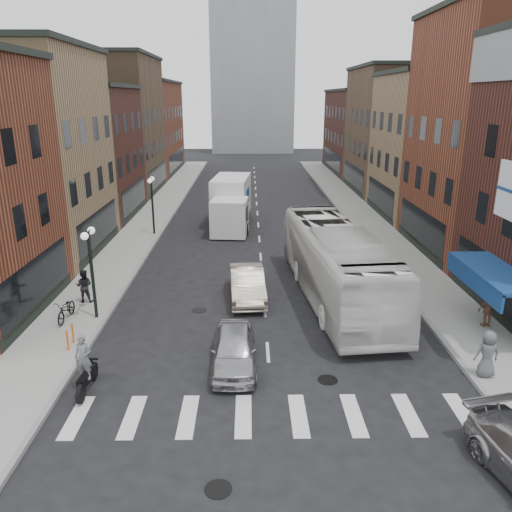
{
  "coord_description": "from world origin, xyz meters",
  "views": [
    {
      "loc": [
        -0.7,
        -16.09,
        9.35
      ],
      "look_at": [
        -0.38,
        6.27,
        2.2
      ],
      "focal_mm": 35.0,
      "sensor_mm": 36.0,
      "label": 1
    }
  ],
  "objects_px": {
    "bike_rack": "(70,337)",
    "sedan_left_far": "(247,284)",
    "ped_right_b": "(488,309)",
    "ped_right_c": "(487,354)",
    "ped_left_solo": "(84,286)",
    "motorcycle_rider": "(85,366)",
    "box_truck": "(231,203)",
    "transit_bus": "(336,263)",
    "streetlamp_far": "(152,195)",
    "sedan_left_near": "(234,349)",
    "parked_bicycle": "(66,309)",
    "streetlamp_near": "(90,257)"
  },
  "relations": [
    {
      "from": "bike_rack",
      "to": "ped_right_b",
      "type": "bearing_deg",
      "value": 5.18
    },
    {
      "from": "bike_rack",
      "to": "motorcycle_rider",
      "type": "relative_size",
      "value": 0.39
    },
    {
      "from": "ped_right_b",
      "to": "streetlamp_far",
      "type": "bearing_deg",
      "value": -51.83
    },
    {
      "from": "bike_rack",
      "to": "ped_left_solo",
      "type": "xyz_separation_m",
      "value": [
        -0.82,
        4.45,
        0.39
      ]
    },
    {
      "from": "box_truck",
      "to": "ped_right_b",
      "type": "xyz_separation_m",
      "value": [
        11.3,
        -17.69,
        -0.84
      ]
    },
    {
      "from": "streetlamp_far",
      "to": "ped_right_b",
      "type": "relative_size",
      "value": 2.66
    },
    {
      "from": "box_truck",
      "to": "transit_bus",
      "type": "xyz_separation_m",
      "value": [
        5.51,
        -14.1,
        -0.0
      ]
    },
    {
      "from": "bike_rack",
      "to": "parked_bicycle",
      "type": "bearing_deg",
      "value": 111.94
    },
    {
      "from": "parked_bicycle",
      "to": "ped_left_solo",
      "type": "height_order",
      "value": "ped_left_solo"
    },
    {
      "from": "bike_rack",
      "to": "sedan_left_near",
      "type": "xyz_separation_m",
      "value": [
        6.33,
        -1.32,
        0.13
      ]
    },
    {
      "from": "streetlamp_near",
      "to": "sedan_left_far",
      "type": "xyz_separation_m",
      "value": [
        6.6,
        2.41,
        -2.16
      ]
    },
    {
      "from": "bike_rack",
      "to": "ped_right_b",
      "type": "xyz_separation_m",
      "value": [
        16.84,
        1.53,
        0.37
      ]
    },
    {
      "from": "motorcycle_rider",
      "to": "sedan_left_far",
      "type": "bearing_deg",
      "value": 61.31
    },
    {
      "from": "ped_left_solo",
      "to": "streetlamp_far",
      "type": "bearing_deg",
      "value": -95.24
    },
    {
      "from": "motorcycle_rider",
      "to": "streetlamp_near",
      "type": "bearing_deg",
      "value": 107.98
    },
    {
      "from": "bike_rack",
      "to": "sedan_left_far",
      "type": "relative_size",
      "value": 0.18
    },
    {
      "from": "bike_rack",
      "to": "ped_right_b",
      "type": "height_order",
      "value": "ped_right_b"
    },
    {
      "from": "ped_left_solo",
      "to": "box_truck",
      "type": "bearing_deg",
      "value": -113.79
    },
    {
      "from": "streetlamp_far",
      "to": "sedan_left_near",
      "type": "height_order",
      "value": "streetlamp_far"
    },
    {
      "from": "bike_rack",
      "to": "ped_right_c",
      "type": "relative_size",
      "value": 0.48
    },
    {
      "from": "motorcycle_rider",
      "to": "ped_left_solo",
      "type": "height_order",
      "value": "motorcycle_rider"
    },
    {
      "from": "ped_right_c",
      "to": "ped_left_solo",
      "type": "bearing_deg",
      "value": -23.88
    },
    {
      "from": "motorcycle_rider",
      "to": "transit_bus",
      "type": "distance_m",
      "value": 12.48
    },
    {
      "from": "streetlamp_far",
      "to": "sedan_left_near",
      "type": "bearing_deg",
      "value": -71.21
    },
    {
      "from": "streetlamp_near",
      "to": "sedan_left_far",
      "type": "relative_size",
      "value": 0.9
    },
    {
      "from": "streetlamp_far",
      "to": "sedan_left_far",
      "type": "height_order",
      "value": "streetlamp_far"
    },
    {
      "from": "motorcycle_rider",
      "to": "parked_bicycle",
      "type": "height_order",
      "value": "motorcycle_rider"
    },
    {
      "from": "bike_rack",
      "to": "streetlamp_near",
      "type": "bearing_deg",
      "value": 85.76
    },
    {
      "from": "streetlamp_near",
      "to": "sedan_left_far",
      "type": "height_order",
      "value": "streetlamp_near"
    },
    {
      "from": "transit_bus",
      "to": "streetlamp_far",
      "type": "bearing_deg",
      "value": 127.67
    },
    {
      "from": "ped_left_solo",
      "to": "ped_right_b",
      "type": "height_order",
      "value": "ped_left_solo"
    },
    {
      "from": "box_truck",
      "to": "ped_right_c",
      "type": "xyz_separation_m",
      "value": [
        9.48,
        -21.54,
        -0.78
      ]
    },
    {
      "from": "box_truck",
      "to": "ped_right_c",
      "type": "height_order",
      "value": "box_truck"
    },
    {
      "from": "bike_rack",
      "to": "sedan_left_far",
      "type": "bearing_deg",
      "value": 36.9
    },
    {
      "from": "sedan_left_near",
      "to": "ped_left_solo",
      "type": "xyz_separation_m",
      "value": [
        -7.15,
        5.77,
        0.26
      ]
    },
    {
      "from": "bike_rack",
      "to": "sedan_left_far",
      "type": "height_order",
      "value": "sedan_left_far"
    },
    {
      "from": "sedan_left_near",
      "to": "ped_right_c",
      "type": "relative_size",
      "value": 2.39
    },
    {
      "from": "ped_left_solo",
      "to": "motorcycle_rider",
      "type": "bearing_deg",
      "value": 107.14
    },
    {
      "from": "parked_bicycle",
      "to": "ped_right_b",
      "type": "relative_size",
      "value": 1.17
    },
    {
      "from": "streetlamp_near",
      "to": "parked_bicycle",
      "type": "distance_m",
      "value": 2.59
    },
    {
      "from": "sedan_left_far",
      "to": "ped_right_b",
      "type": "relative_size",
      "value": 2.94
    },
    {
      "from": "box_truck",
      "to": "sedan_left_far",
      "type": "xyz_separation_m",
      "value": [
        1.26,
        -14.11,
        -1.02
      ]
    },
    {
      "from": "motorcycle_rider",
      "to": "ped_left_solo",
      "type": "distance_m",
      "value": 7.7
    },
    {
      "from": "box_truck",
      "to": "ped_right_c",
      "type": "relative_size",
      "value": 5.02
    },
    {
      "from": "streetlamp_far",
      "to": "sedan_left_near",
      "type": "xyz_separation_m",
      "value": [
        6.13,
        -18.02,
        -2.23
      ]
    },
    {
      "from": "box_truck",
      "to": "ped_right_b",
      "type": "bearing_deg",
      "value": -51.97
    },
    {
      "from": "streetlamp_far",
      "to": "motorcycle_rider",
      "type": "distance_m",
      "value": 19.73
    },
    {
      "from": "ped_left_solo",
      "to": "streetlamp_near",
      "type": "bearing_deg",
      "value": 119.87
    },
    {
      "from": "transit_bus",
      "to": "ped_right_b",
      "type": "xyz_separation_m",
      "value": [
        5.79,
        -3.58,
        -0.84
      ]
    },
    {
      "from": "box_truck",
      "to": "ped_left_solo",
      "type": "height_order",
      "value": "box_truck"
    }
  ]
}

